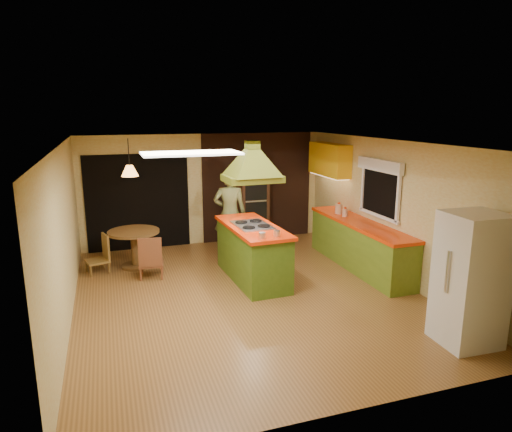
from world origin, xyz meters
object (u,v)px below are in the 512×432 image
object	(u,v)px
refrigerator	(471,280)
canister_large	(339,209)
kitchen_island	(252,252)
wall_oven	(252,201)
man	(230,214)
dining_table	(134,242)

from	to	relation	value
refrigerator	canister_large	world-z (taller)	refrigerator
kitchen_island	wall_oven	distance (m)	2.45
canister_large	refrigerator	bearing A→B (deg)	-92.29
man	refrigerator	distance (m)	4.89
canister_large	kitchen_island	bearing A→B (deg)	-161.46
kitchen_island	dining_table	xyz separation A→B (m)	(-1.98, 1.34, 0.01)
kitchen_island	dining_table	world-z (taller)	kitchen_island
man	canister_large	bearing A→B (deg)	-178.78
refrigerator	dining_table	xyz separation A→B (m)	(-3.94, 4.44, -0.36)
wall_oven	dining_table	world-z (taller)	wall_oven
dining_table	man	bearing A→B (deg)	0.63
refrigerator	dining_table	size ratio (longest dim) A/B	1.78
wall_oven	canister_large	world-z (taller)	wall_oven
kitchen_island	wall_oven	xyz separation A→B (m)	(0.73, 2.30, 0.47)
wall_oven	canister_large	bearing A→B (deg)	-50.40
wall_oven	man	bearing A→B (deg)	-131.25
wall_oven	dining_table	distance (m)	2.91
refrigerator	canister_large	size ratio (longest dim) A/B	8.87
refrigerator	wall_oven	xyz separation A→B (m)	(-1.23, 5.39, 0.10)
man	wall_oven	bearing A→B (deg)	-111.80
dining_table	wall_oven	bearing A→B (deg)	19.38
man	kitchen_island	bearing A→B (deg)	110.18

